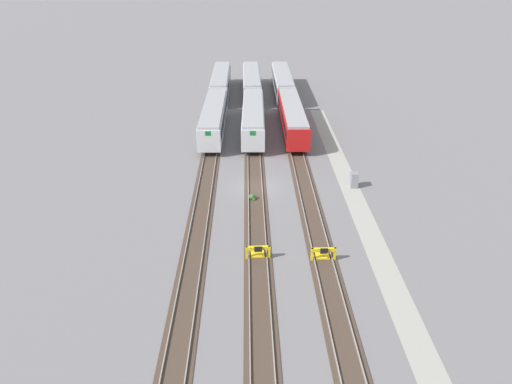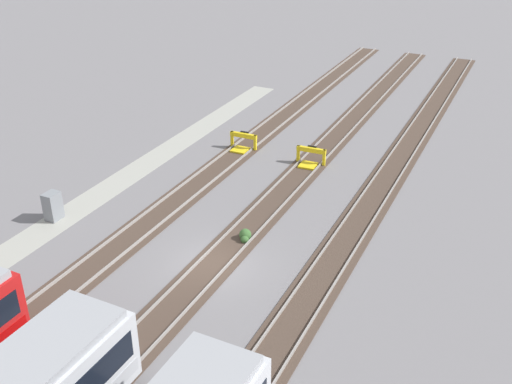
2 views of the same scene
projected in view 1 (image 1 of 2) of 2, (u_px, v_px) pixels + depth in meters
ground_plane at (255, 187)px, 51.78m from camera, size 400.00×400.00×0.00m
service_walkway at (350, 186)px, 51.94m from camera, size 54.00×2.00×0.01m
rail_track_nearest at (305, 186)px, 51.85m from camera, size 90.00×2.23×0.21m
rail_track_near_inner at (255, 187)px, 51.76m from camera, size 90.00×2.24×0.21m
rail_track_middle at (205, 187)px, 51.67m from camera, size 90.00×2.23×0.21m
subway_car_front_row_leftmost at (292, 117)px, 66.24m from camera, size 18.01×2.89×3.70m
subway_car_front_row_left_inner at (283, 82)px, 83.35m from camera, size 18.01×2.90×3.70m
subway_car_front_row_centre at (253, 118)px, 66.15m from camera, size 18.05×3.14×3.70m
subway_car_front_row_right_inner at (252, 82)px, 83.33m from camera, size 18.02×2.96×3.70m
subway_car_front_row_rightmost at (214, 118)px, 66.07m from camera, size 18.03×3.04×3.70m
subway_car_back_row_leftmost at (221, 82)px, 83.25m from camera, size 18.01×2.92×3.70m
bumper_stop_nearest_track at (323, 253)px, 39.72m from camera, size 1.35×2.00×1.22m
bumper_stop_near_inner_track at (258, 252)px, 39.95m from camera, size 1.38×2.01×1.22m
electrical_cabinet at (354, 180)px, 51.49m from camera, size 0.90×0.73×1.60m
weed_clump at (252, 197)px, 49.21m from camera, size 0.92×0.70×0.64m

